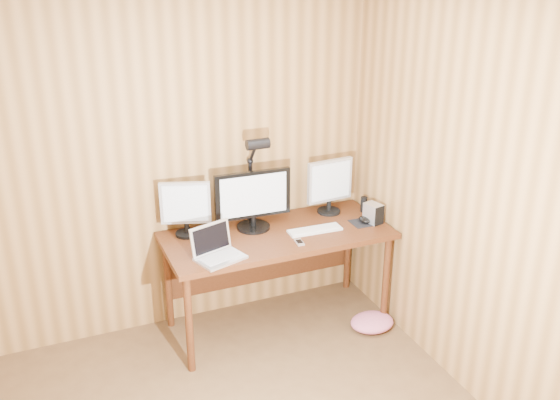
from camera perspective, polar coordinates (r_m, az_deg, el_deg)
room_shell at (r=2.54m, az=-5.65°, el=-10.60°), size 4.00×4.00×4.00m
desk at (r=4.52m, az=-0.60°, el=-4.07°), size 1.60×0.70×0.75m
monitor_center at (r=4.39m, az=-2.49°, el=0.06°), size 0.55×0.24×0.43m
monitor_left at (r=4.34m, az=-8.63°, el=-0.67°), size 0.34×0.16×0.39m
monitor_right at (r=4.67m, az=4.57°, el=1.40°), size 0.37×0.17×0.42m
laptop at (r=4.07m, az=-5.85°, el=-4.55°), size 0.35×0.31×0.21m
keyboard at (r=4.44m, az=3.20°, el=-2.74°), size 0.39×0.13×0.02m
mousepad at (r=4.61m, az=7.72°, el=-2.05°), size 0.20×0.16×0.00m
mouse at (r=4.60m, az=7.74°, el=-1.80°), size 0.08×0.12×0.04m
hard_drive at (r=4.59m, az=8.53°, el=-1.21°), size 0.12×0.15×0.15m
phone at (r=4.26m, az=1.78°, el=-3.88°), size 0.06×0.10×0.01m
speaker at (r=4.78m, az=7.67°, el=-0.40°), size 0.05×0.05×0.12m
desk_lamp at (r=4.40m, az=-2.35°, el=3.06°), size 0.16×0.23×0.70m
fabric_pile at (r=4.74m, az=8.41°, el=-11.00°), size 0.38×0.33×0.10m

